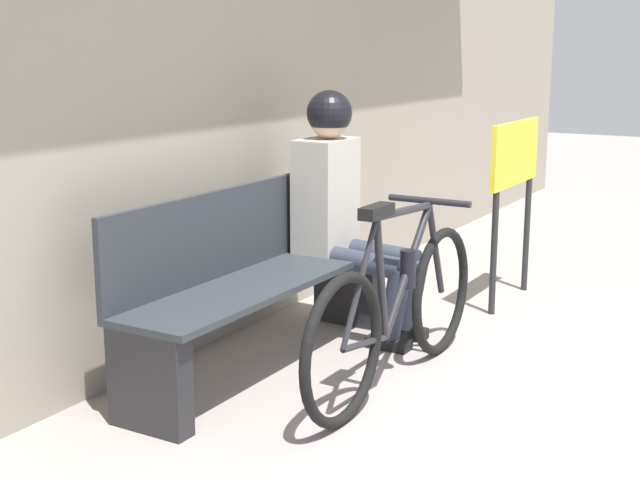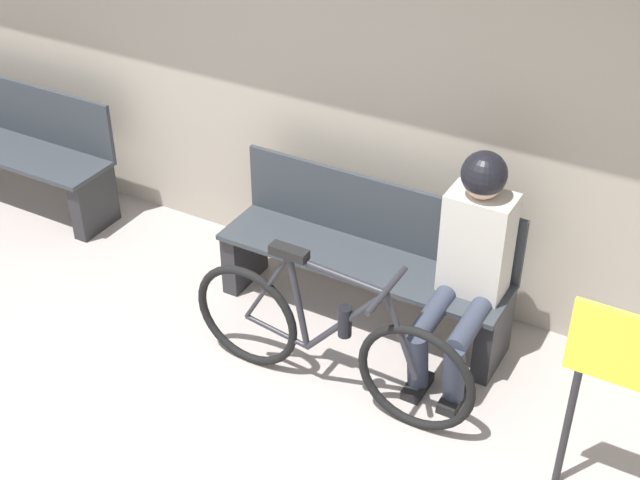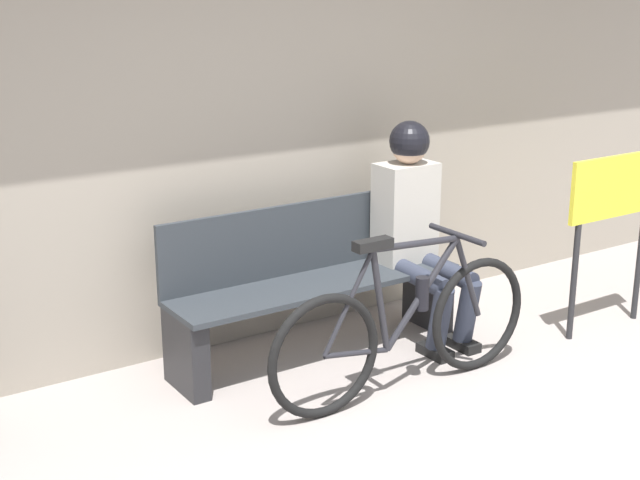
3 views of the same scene
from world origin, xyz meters
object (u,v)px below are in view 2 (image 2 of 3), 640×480
object	(u,v)px
park_bench_far	(5,145)
bicycle	(327,340)
park_bench_near	(366,259)
person_seated	(470,254)

from	to	relation	value
park_bench_far	bicycle	bearing A→B (deg)	-12.97
park_bench_near	person_seated	bearing A→B (deg)	-9.95
person_seated	park_bench_near	bearing A→B (deg)	170.05
bicycle	park_bench_far	world-z (taller)	bicycle
bicycle	park_bench_far	bearing A→B (deg)	167.03
park_bench_near	bicycle	bearing A→B (deg)	-79.56
bicycle	person_seated	xyz separation A→B (m)	(0.51, 0.56, 0.36)
park_bench_near	bicycle	size ratio (longest dim) A/B	1.06
park_bench_near	park_bench_far	distance (m)	2.81
person_seated	park_bench_far	world-z (taller)	person_seated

